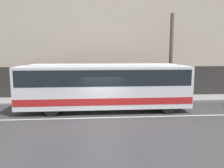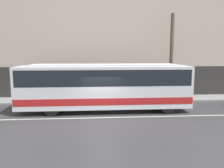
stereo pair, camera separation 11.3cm
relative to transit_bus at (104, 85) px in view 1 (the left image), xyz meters
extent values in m
plane|color=#38383A|center=(-0.20, -1.75, -1.83)|extent=(60.00, 60.00, 0.00)
cube|color=gray|center=(-0.20, 3.49, -1.77)|extent=(60.00, 2.48, 0.12)
cube|color=#B7A899|center=(-0.20, 4.88, 4.58)|extent=(60.00, 0.30, 12.82)
cube|color=#2D2B28|center=(-0.20, 4.72, -0.43)|extent=(60.00, 0.06, 2.80)
cube|color=beige|center=(-0.20, -1.75, -1.83)|extent=(54.00, 0.14, 0.01)
cube|color=silver|center=(-0.01, 0.00, -0.09)|extent=(11.63, 2.54, 2.78)
cube|color=#B21E1E|center=(-0.01, 0.00, -0.93)|extent=(11.58, 2.56, 0.45)
cube|color=black|center=(-0.01, 0.00, 0.59)|extent=(11.28, 2.56, 1.05)
cube|color=orange|center=(5.76, 0.00, 1.11)|extent=(0.12, 1.91, 0.28)
cube|color=silver|center=(-0.01, 0.00, 1.36)|extent=(9.89, 2.16, 0.12)
cylinder|color=black|center=(4.21, -1.11, -1.31)|extent=(1.04, 0.28, 1.04)
cylinder|color=black|center=(4.21, 1.11, -1.31)|extent=(1.04, 0.28, 1.04)
cylinder|color=black|center=(-3.42, -1.11, -1.31)|extent=(1.04, 0.28, 1.04)
cylinder|color=black|center=(-3.42, 1.11, -1.31)|extent=(1.04, 0.28, 1.04)
cylinder|color=brown|center=(5.74, 3.04, 1.85)|extent=(0.31, 0.31, 7.11)
camera|label=1|loc=(-0.69, -14.94, 2.14)|focal=35.00mm
camera|label=2|loc=(-0.57, -14.95, 2.14)|focal=35.00mm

